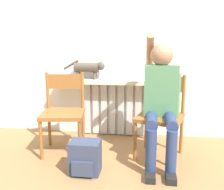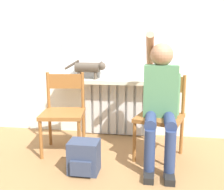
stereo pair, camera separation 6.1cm
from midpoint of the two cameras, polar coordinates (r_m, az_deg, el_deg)
The scene contains 10 objects.
ground_plane at distance 2.51m, azimuth -2.84°, elevation -17.35°, with size 12.00×12.00×0.00m, color olive.
wall_with_window at distance 3.42m, azimuth 0.81°, elevation 13.77°, with size 7.00×0.06×2.70m.
radiator at distance 3.45m, azimuth 0.61°, elevation -3.06°, with size 0.89×0.08×0.70m.
windowsill at distance 3.30m, azimuth 0.47°, elevation 2.91°, with size 1.57×0.24×0.05m.
window_glass at distance 3.38m, azimuth 0.73°, elevation 12.22°, with size 1.51×0.01×1.02m.
chair_left at distance 2.96m, azimuth -11.12°, elevation -3.46°, with size 0.51×0.51×0.87m.
chair_right at distance 2.81m, azimuth 9.96°, elevation -4.23°, with size 0.56×0.56×0.87m.
person at distance 2.65m, azimuth 9.96°, elevation -0.14°, with size 0.36×0.99×1.31m.
cat at distance 3.36m, azimuth -5.65°, elevation 5.95°, with size 0.54×0.12×0.25m.
backpack at distance 2.53m, azimuth -6.57°, elevation -13.35°, with size 0.28×0.24×0.31m.
Camera 1 is at (0.38, -2.17, 1.20)m, focal length 42.00 mm.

